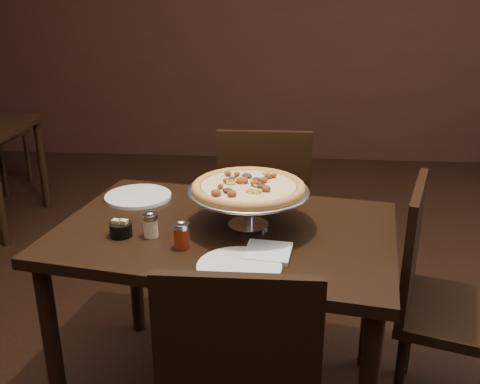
{
  "coord_description": "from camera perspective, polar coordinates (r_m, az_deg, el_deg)",
  "views": [
    {
      "loc": [
        0.12,
        -1.65,
        1.56
      ],
      "look_at": [
        -0.03,
        0.16,
        0.88
      ],
      "focal_mm": 40.0,
      "sensor_mm": 36.0,
      "label": 1
    }
  ],
  "objects": [
    {
      "name": "room",
      "position": [
        1.68,
        3.0,
        15.23
      ],
      "size": [
        6.04,
        7.04,
        2.84
      ],
      "color": "black",
      "rests_on": "ground"
    },
    {
      "name": "dining_table",
      "position": [
        1.99,
        -1.56,
        -6.42
      ],
      "size": [
        1.32,
        0.99,
        0.75
      ],
      "rotation": [
        0.0,
        0.0,
        -0.16
      ],
      "color": "black",
      "rests_on": "ground"
    },
    {
      "name": "pizza_stand",
      "position": [
        1.91,
        0.91,
        0.44
      ],
      "size": [
        0.44,
        0.44,
        0.18
      ],
      "color": "silver",
      "rests_on": "dining_table"
    },
    {
      "name": "parmesan_shaker",
      "position": [
        1.89,
        -9.52,
        -3.46
      ],
      "size": [
        0.05,
        0.05,
        0.09
      ],
      "color": "beige",
      "rests_on": "dining_table"
    },
    {
      "name": "pepper_flake_shaker",
      "position": [
        1.79,
        -6.25,
        -4.54
      ],
      "size": [
        0.06,
        0.06,
        0.1
      ],
      "color": "maroon",
      "rests_on": "dining_table"
    },
    {
      "name": "packet_caddy",
      "position": [
        1.92,
        -12.6,
        -3.88
      ],
      "size": [
        0.08,
        0.08,
        0.06
      ],
      "rotation": [
        0.0,
        0.0,
        -0.24
      ],
      "color": "black",
      "rests_on": "dining_table"
    },
    {
      "name": "napkin_stack",
      "position": [
        1.75,
        2.99,
        -6.43
      ],
      "size": [
        0.16,
        0.16,
        0.02
      ],
      "primitive_type": "cube",
      "rotation": [
        0.0,
        0.0,
        -0.12
      ],
      "color": "white",
      "rests_on": "dining_table"
    },
    {
      "name": "plate_left",
      "position": [
        2.26,
        -10.81,
        -0.46
      ],
      "size": [
        0.27,
        0.27,
        0.01
      ],
      "primitive_type": "cylinder",
      "color": "white",
      "rests_on": "dining_table"
    },
    {
      "name": "plate_near",
      "position": [
        1.67,
        -0.09,
        -8.03
      ],
      "size": [
        0.26,
        0.26,
        0.01
      ],
      "primitive_type": "cylinder",
      "color": "white",
      "rests_on": "dining_table"
    },
    {
      "name": "serving_spatula",
      "position": [
        1.86,
        5.09,
        -0.3
      ],
      "size": [
        0.16,
        0.16,
        0.02
      ],
      "rotation": [
        0.0,
        0.0,
        -0.57
      ],
      "color": "silver",
      "rests_on": "pizza_stand"
    },
    {
      "name": "chair_far",
      "position": [
        2.74,
        2.53,
        -1.66
      ],
      "size": [
        0.45,
        0.45,
        0.96
      ],
      "rotation": [
        0.0,
        0.0,
        3.16
      ],
      "color": "black",
      "rests_on": "ground"
    },
    {
      "name": "chair_side",
      "position": [
        2.15,
        20.62,
        -10.33
      ],
      "size": [
        0.54,
        0.54,
        0.92
      ],
      "rotation": [
        0.0,
        0.0,
        1.27
      ],
      "color": "black",
      "rests_on": "ground"
    }
  ]
}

